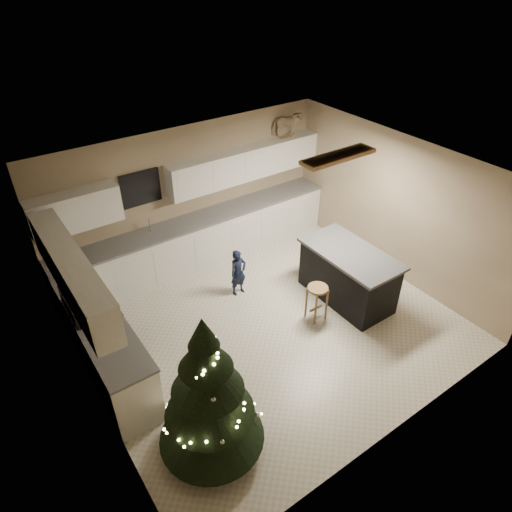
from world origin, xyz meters
name	(u,v)px	position (x,y,z in m)	size (l,w,h in m)	color
ground_plane	(268,324)	(0.00, 0.00, 0.00)	(5.50, 5.50, 0.00)	beige
room_shell	(271,232)	(0.02, 0.00, 1.75)	(5.52, 5.02, 2.61)	tan
cabinetry	(168,257)	(-0.91, 1.65, 0.76)	(5.50, 3.20, 2.00)	white
island	(348,275)	(1.51, -0.22, 0.48)	(0.90, 1.70, 0.95)	black
bar_stool	(317,295)	(0.73, -0.32, 0.48)	(0.33, 0.33, 0.63)	brown
christmas_tree	(209,400)	(-1.85, -1.36, 0.87)	(1.32, 1.28, 2.11)	#3F2816
toddler	(238,273)	(0.05, 0.96, 0.44)	(0.32, 0.21, 0.87)	black
rocking_horse	(286,125)	(2.10, 2.33, 2.26)	(0.63, 0.46, 0.50)	brown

